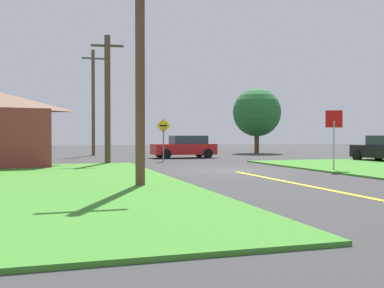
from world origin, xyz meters
name	(u,v)px	position (x,y,z in m)	size (l,w,h in m)	color
ground_plane	(228,170)	(0.00, 0.00, 0.00)	(120.00, 120.00, 0.00)	#353535
lane_stripe_center	(328,190)	(0.00, -8.00, 0.01)	(0.20, 14.00, 0.01)	yellow
stop_sign	(334,128)	(4.36, -1.88, 1.94)	(0.76, 0.22, 2.74)	#9EA0A8
car_approaching_junction	(185,147)	(1.34, 12.02, 0.81)	(4.55, 2.22, 1.62)	red
utility_pole_near	(140,53)	(-5.17, -5.77, 4.14)	(1.80, 0.29, 8.05)	brown
utility_pole_mid	(108,98)	(-4.83, 6.16, 3.71)	(1.80, 0.35, 7.22)	#4F3D28
utility_pole_far	(93,101)	(-4.66, 18.10, 4.43)	(1.80, 0.27, 8.59)	brown
direction_sign	(163,135)	(-1.17, 8.08, 1.67)	(0.90, 0.17, 2.68)	slate
oak_tree_left	(257,113)	(10.13, 18.60, 3.75)	(4.42, 4.42, 5.97)	brown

